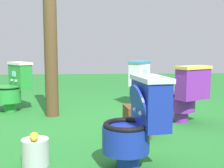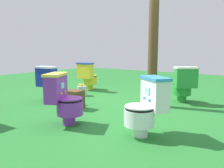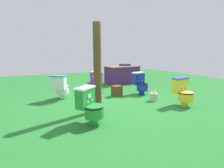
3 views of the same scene
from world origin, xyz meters
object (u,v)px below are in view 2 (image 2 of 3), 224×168
Objects in this scene: toilet_blue at (50,83)px; toilet_yellow at (88,76)px; toilet_purple at (64,98)px; toilet_green at (184,84)px; lemon_bucket at (82,91)px; toilet_white at (146,106)px; small_crate at (74,99)px; wooden_post at (153,52)px.

toilet_blue is 1.00× the size of toilet_yellow.
toilet_blue is 1.56m from toilet_purple.
toilet_green is 2.63× the size of lemon_bucket.
toilet_green is (0.26, -2.04, 0.00)m from toilet_white.
toilet_yellow is 2.63× the size of lemon_bucket.
toilet_purple is 0.89m from small_crate.
toilet_purple is at bearing 73.63° from wooden_post.
toilet_purple is 2.19× the size of small_crate.
toilet_white is 2.63× the size of lemon_bucket.
toilet_white is 3.42m from toilet_yellow.
wooden_post reaches higher than toilet_yellow.
toilet_yellow is (2.79, -1.98, 0.00)m from toilet_white.
small_crate is at bearing 22.34° from toilet_white.
toilet_blue is 1.00× the size of toilet_purple.
small_crate is at bearing 127.78° from lemon_bucket.
toilet_purple is (-1.33, 0.82, -0.00)m from toilet_blue.
toilet_green is 2.19× the size of small_crate.
toilet_white and toilet_purple have the same top height.
toilet_blue and toilet_white have the same top height.
lemon_bucket is (0.72, -0.93, -0.05)m from small_crate.
toilet_white reaches higher than lemon_bucket.
toilet_purple reaches higher than small_crate.
toilet_purple is at bearing -149.81° from toilet_green.
small_crate is at bearing 45.12° from wooden_post.
toilet_green is 2.26m from lemon_bucket.
wooden_post is at bearing -160.97° from toilet_green.
toilet_yellow is at bearing 93.03° from toilet_blue.
toilet_green reaches higher than small_crate.
toilet_yellow is at bearing -54.45° from small_crate.
small_crate is at bearing -60.40° from toilet_yellow.
toilet_green is at bearing -122.03° from wooden_post.
toilet_yellow is 0.81m from lemon_bucket.
lemon_bucket is (-0.09, -0.81, -0.26)m from toilet_blue.
toilet_blue is 1.50m from toilet_yellow.
toilet_blue is 2.19× the size of small_crate.
wooden_post is at bearing 17.02° from toilet_blue.
toilet_blue is at bearing 23.97° from toilet_white.
wooden_post reaches higher than lemon_bucket.
toilet_white is 1.00× the size of toilet_purple.
small_crate is (-1.13, 1.58, -0.20)m from toilet_yellow.
toilet_white and toilet_green have the same top height.
toilet_blue is at bearing 83.46° from lemon_bucket.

